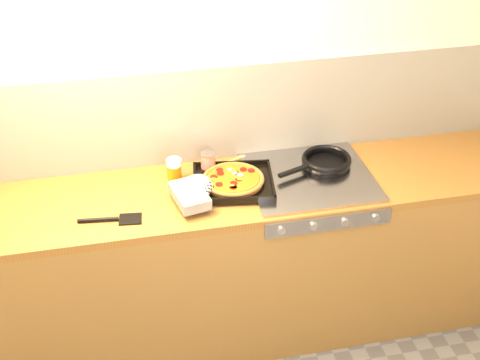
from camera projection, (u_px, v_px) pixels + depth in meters
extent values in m
plane|color=beige|center=(206.00, 96.00, 3.24)|extent=(3.20, 0.00, 3.20)
cube|color=white|center=(207.00, 115.00, 3.28)|extent=(3.20, 0.02, 0.50)
cube|color=brown|center=(220.00, 265.00, 3.43)|extent=(3.20, 0.60, 0.86)
cube|color=brown|center=(219.00, 193.00, 3.19)|extent=(3.20, 0.60, 0.04)
cube|color=#A1A1A6|center=(328.00, 222.00, 3.04)|extent=(0.60, 0.03, 0.08)
cylinder|color=#A5A5AA|center=(281.00, 230.00, 2.99)|extent=(0.04, 0.02, 0.04)
cylinder|color=#A5A5AA|center=(313.00, 226.00, 3.01)|extent=(0.04, 0.02, 0.04)
cylinder|color=#A5A5AA|center=(345.00, 222.00, 3.04)|extent=(0.04, 0.02, 0.04)
cylinder|color=#A5A5AA|center=(376.00, 218.00, 3.07)|extent=(0.04, 0.02, 0.04)
cube|color=#A1A1A6|center=(309.00, 177.00, 3.26)|extent=(0.60, 0.56, 0.02)
cube|color=black|center=(233.00, 183.00, 3.18)|extent=(0.42, 0.38, 0.01)
cube|color=black|center=(231.00, 163.00, 3.31)|extent=(0.38, 0.07, 0.02)
cube|color=black|center=(235.00, 199.00, 3.04)|extent=(0.38, 0.07, 0.02)
cube|color=black|center=(272.00, 179.00, 3.18)|extent=(0.06, 0.33, 0.02)
cube|color=black|center=(195.00, 182.00, 3.16)|extent=(0.06, 0.33, 0.02)
cylinder|color=#905C29|center=(233.00, 181.00, 3.17)|extent=(0.32, 0.32, 0.02)
torus|color=#905C29|center=(233.00, 179.00, 3.17)|extent=(0.34, 0.34, 0.02)
cylinder|color=#BD6217|center=(233.00, 179.00, 3.17)|extent=(0.28, 0.28, 0.01)
cylinder|color=maroon|center=(239.00, 179.00, 3.15)|extent=(0.04, 0.04, 0.00)
cylinder|color=maroon|center=(220.00, 170.00, 3.22)|extent=(0.04, 0.04, 0.00)
cylinder|color=maroon|center=(233.00, 187.00, 3.09)|extent=(0.04, 0.04, 0.00)
cylinder|color=maroon|center=(214.00, 177.00, 3.17)|extent=(0.04, 0.04, 0.00)
cylinder|color=maroon|center=(243.00, 169.00, 3.23)|extent=(0.04, 0.04, 0.00)
cylinder|color=maroon|center=(235.00, 173.00, 3.20)|extent=(0.04, 0.04, 0.00)
cylinder|color=maroon|center=(219.00, 184.00, 3.11)|extent=(0.04, 0.04, 0.00)
cylinder|color=maroon|center=(251.00, 171.00, 3.22)|extent=(0.04, 0.04, 0.00)
cylinder|color=maroon|center=(234.00, 187.00, 3.10)|extent=(0.04, 0.04, 0.00)
cylinder|color=maroon|center=(234.00, 183.00, 3.12)|extent=(0.04, 0.04, 0.00)
cylinder|color=maroon|center=(220.00, 173.00, 3.20)|extent=(0.04, 0.04, 0.00)
ellipsoid|color=orange|center=(218.00, 180.00, 3.15)|extent=(0.03, 0.02, 0.01)
ellipsoid|color=orange|center=(213.00, 179.00, 3.15)|extent=(0.03, 0.02, 0.01)
ellipsoid|color=orange|center=(231.00, 172.00, 3.20)|extent=(0.03, 0.02, 0.01)
ellipsoid|color=orange|center=(230.00, 168.00, 3.23)|extent=(0.03, 0.02, 0.01)
ellipsoid|color=orange|center=(232.00, 185.00, 3.11)|extent=(0.03, 0.02, 0.01)
ellipsoid|color=orange|center=(240.00, 179.00, 3.15)|extent=(0.03, 0.02, 0.01)
ellipsoid|color=orange|center=(238.00, 177.00, 3.16)|extent=(0.03, 0.02, 0.01)
ellipsoid|color=orange|center=(219.00, 181.00, 3.14)|extent=(0.03, 0.02, 0.01)
ellipsoid|color=orange|center=(233.00, 170.00, 3.22)|extent=(0.03, 0.02, 0.01)
ellipsoid|color=silver|center=(230.00, 169.00, 3.23)|extent=(0.03, 0.03, 0.01)
ellipsoid|color=silver|center=(235.00, 173.00, 3.20)|extent=(0.03, 0.03, 0.01)
ellipsoid|color=silver|center=(240.00, 175.00, 3.18)|extent=(0.03, 0.03, 0.01)
cube|color=black|center=(189.00, 196.00, 3.04)|extent=(0.18, 0.25, 0.05)
ellipsoid|color=black|center=(197.00, 183.00, 3.13)|extent=(0.15, 0.15, 0.05)
cylinder|color=black|center=(205.00, 191.00, 3.07)|extent=(0.09, 0.11, 0.05)
cylinder|color=black|center=(326.00, 164.00, 3.33)|extent=(0.29, 0.29, 0.01)
torus|color=black|center=(326.00, 160.00, 3.32)|extent=(0.32, 0.32, 0.03)
cube|color=black|center=(294.00, 171.00, 3.23)|extent=(0.18, 0.08, 0.02)
cylinder|color=maroon|center=(208.00, 163.00, 3.28)|extent=(0.08, 0.08, 0.10)
cylinder|color=#B2B2B7|center=(208.00, 154.00, 3.26)|extent=(0.08, 0.08, 0.01)
cylinder|color=#B2B2B7|center=(208.00, 171.00, 3.31)|extent=(0.08, 0.08, 0.01)
cylinder|color=orange|center=(174.00, 173.00, 3.21)|extent=(0.07, 0.07, 0.09)
cylinder|color=silver|center=(174.00, 162.00, 3.18)|extent=(0.07, 0.07, 0.03)
cylinder|color=#AC8649|center=(219.00, 166.00, 3.34)|extent=(0.24, 0.13, 0.02)
ellipsoid|color=#AC8649|center=(241.00, 157.00, 3.41)|extent=(0.07, 0.06, 0.02)
cube|color=black|center=(130.00, 219.00, 2.97)|extent=(0.11, 0.10, 0.01)
cylinder|color=black|center=(98.00, 220.00, 2.95)|extent=(0.18, 0.04, 0.02)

